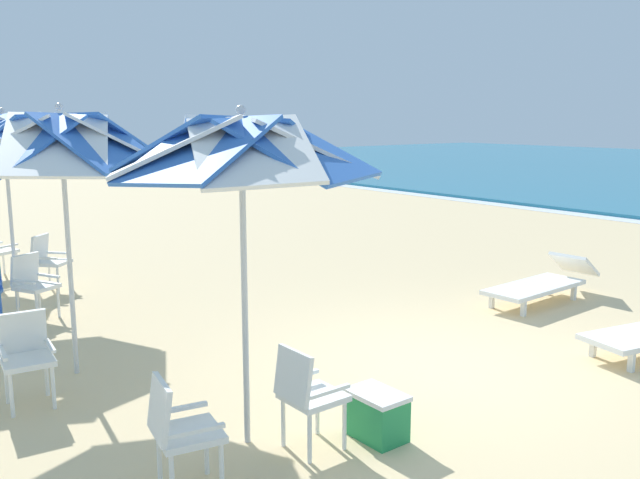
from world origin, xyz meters
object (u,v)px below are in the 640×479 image
Objects in this scene: plastic_chair_0 at (307,392)px; beach_umbrella_2 at (4,136)px; plastic_chair_2 at (26,353)px; sun_lounger_1 at (542,283)px; beach_umbrella_1 at (62,145)px; cooler_box at (377,415)px; plastic_chair_4 at (33,282)px; plastic_chair_5 at (48,259)px; plastic_chair_1 at (179,428)px; beach_umbrella_0 at (242,151)px.

plastic_chair_0 is 0.31× the size of beach_umbrella_2.
sun_lounger_1 is at bearing 82.76° from plastic_chair_2.
beach_umbrella_1 reaches higher than cooler_box.
plastic_chair_4 is 5.45m from cooler_box.
cooler_box is at bearing 26.26° from beach_umbrella_1.
plastic_chair_0 is 1.73× the size of cooler_box.
plastic_chair_2 is at bearing -12.71° from beach_umbrella_2.
plastic_chair_4 and plastic_chair_5 have the same top height.
plastic_chair_5 is at bearing 170.96° from plastic_chair_1.
beach_umbrella_1 is 2.97m from plastic_chair_4.
plastic_chair_0 is 1.09m from plastic_chair_1.
beach_umbrella_0 is at bearing -79.68° from sun_lounger_1.
beach_umbrella_1 is at bearing -5.57° from plastic_chair_4.
plastic_chair_0 is 5.16m from plastic_chair_4.
cooler_box is (3.01, 1.48, -2.17)m from beach_umbrella_1.
beach_umbrella_1 is 2.99m from beach_umbrella_2.
beach_umbrella_0 is 5.47× the size of cooler_box.
beach_umbrella_1 is 3.21× the size of plastic_chair_2.
plastic_chair_2 is 2.91m from plastic_chair_4.
sun_lounger_1 is at bearing 100.32° from beach_umbrella_0.
beach_umbrella_2 is 2.02m from plastic_chair_4.
beach_umbrella_2 is at bearing 176.54° from beach_umbrella_1.
plastic_chair_2 reaches higher than sun_lounger_1.
plastic_chair_0 is 1.00× the size of plastic_chair_1.
plastic_chair_5 is (-6.11, 0.24, -1.89)m from beach_umbrella_0.
plastic_chair_2 is 1.00× the size of plastic_chair_5.
plastic_chair_5 is (-6.53, -0.06, 0.00)m from plastic_chair_0.
plastic_chair_2 is 1.73× the size of cooler_box.
plastic_chair_0 is at bearing 7.47° from plastic_chair_4.
sun_lounger_1 is (-1.40, 6.45, -0.22)m from plastic_chair_1.
plastic_chair_1 is 3.36m from beach_umbrella_1.
plastic_chair_4 is (-5.07, 0.42, 0.00)m from plastic_chair_1.
plastic_chair_2 is 0.40× the size of sun_lounger_1.
plastic_chair_2 is at bearing -169.72° from plastic_chair_1.
plastic_chair_2 is (-1.90, -1.20, -1.89)m from beach_umbrella_0.
plastic_chair_1 is at bearing -92.45° from plastic_chair_0.
plastic_chair_0 and plastic_chair_2 have the same top height.
beach_umbrella_1 is at bearing -153.74° from cooler_box.
beach_umbrella_1 is 3.99m from cooler_box.
plastic_chair_1 and plastic_chair_2 have the same top height.
beach_umbrella_0 is 2.08m from plastic_chair_1.
beach_umbrella_1 is 5.56× the size of cooler_box.
cooler_box is (0.23, 1.68, -0.30)m from plastic_chair_1.
beach_umbrella_0 is 0.98× the size of beach_umbrella_1.
plastic_chair_2 is 3.28m from cooler_box.
beach_umbrella_2 reaches higher than plastic_chair_0.
plastic_chair_0 and plastic_chair_5 have the same top height.
plastic_chair_1 is at bearing -3.70° from beach_umbrella_2.
plastic_chair_4 is 1.00× the size of plastic_chair_5.
plastic_chair_4 is at bearing 163.46° from plastic_chair_2.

